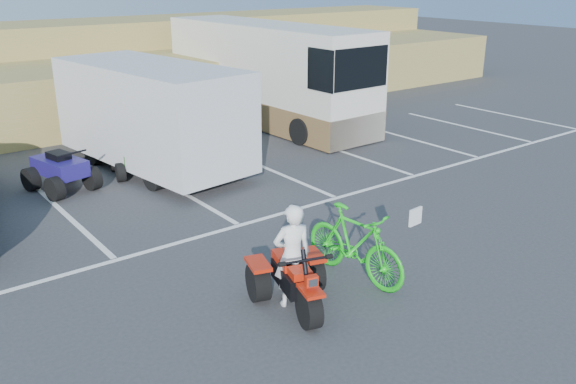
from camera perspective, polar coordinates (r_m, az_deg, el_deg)
ground at (r=11.00m, az=2.31°, el=-7.07°), size 100.00×100.00×0.00m
parking_stripes at (r=14.51m, az=-5.24°, el=-0.24°), size 28.00×5.16×0.01m
grass_embankment at (r=24.12m, az=-22.01°, el=10.04°), size 40.00×8.50×3.10m
red_trike_atv at (r=9.77m, az=0.71°, el=-10.80°), size 1.66×1.93×1.07m
rider at (r=9.50m, az=0.41°, el=-5.97°), size 0.71×0.57×1.69m
green_dirt_bike at (r=10.43m, az=6.26°, el=-4.85°), size 0.79×2.18×1.28m
cargo_trailer at (r=16.43m, az=-12.66°, el=7.20°), size 3.13×6.19×2.77m
rv_motorhome at (r=21.49m, az=-2.01°, el=10.41°), size 2.55×9.21×3.29m
quad_atv_blue at (r=15.76m, az=-20.30°, el=0.20°), size 1.55×1.86×1.07m
quad_atv_green at (r=16.42m, az=-14.16°, el=1.64°), size 1.32×1.58×0.91m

